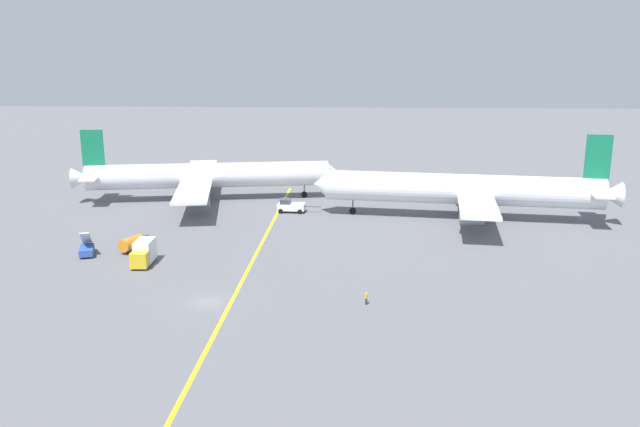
{
  "coord_description": "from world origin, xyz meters",
  "views": [
    {
      "loc": [
        17.45,
        -74.35,
        29.99
      ],
      "look_at": [
        12.42,
        30.21,
        4.0
      ],
      "focal_mm": 36.16,
      "sensor_mm": 36.0,
      "label": 1
    }
  ],
  "objects_px": {
    "airliner_at_gate_left": "(207,176)",
    "gse_catering_truck_tall": "(143,253)",
    "pushback_tug": "(290,206)",
    "airliner_being_pushed": "(463,190)",
    "gse_fuel_bowser_stubby": "(134,243)",
    "ground_crew_marshaller_foreground": "(366,298)",
    "gse_stair_truck_yellow": "(87,249)"
  },
  "relations": [
    {
      "from": "pushback_tug",
      "to": "gse_fuel_bowser_stubby",
      "type": "bearing_deg",
      "value": -129.59
    },
    {
      "from": "gse_stair_truck_yellow",
      "to": "ground_crew_marshaller_foreground",
      "type": "height_order",
      "value": "gse_stair_truck_yellow"
    },
    {
      "from": "gse_catering_truck_tall",
      "to": "ground_crew_marshaller_foreground",
      "type": "height_order",
      "value": "gse_catering_truck_tall"
    },
    {
      "from": "airliner_being_pushed",
      "to": "ground_crew_marshaller_foreground",
      "type": "bearing_deg",
      "value": -113.46
    },
    {
      "from": "airliner_being_pushed",
      "to": "gse_stair_truck_yellow",
      "type": "xyz_separation_m",
      "value": [
        -61.2,
        -25.27,
        -4.55
      ]
    },
    {
      "from": "airliner_at_gate_left",
      "to": "pushback_tug",
      "type": "relative_size",
      "value": 6.51
    },
    {
      "from": "gse_stair_truck_yellow",
      "to": "airliner_being_pushed",
      "type": "bearing_deg",
      "value": 22.43
    },
    {
      "from": "gse_fuel_bowser_stubby",
      "to": "gse_catering_truck_tall",
      "type": "height_order",
      "value": "gse_catering_truck_tall"
    },
    {
      "from": "airliner_at_gate_left",
      "to": "airliner_being_pushed",
      "type": "bearing_deg",
      "value": -15.03
    },
    {
      "from": "airliner_being_pushed",
      "to": "airliner_at_gate_left",
      "type": "bearing_deg",
      "value": 164.97
    },
    {
      "from": "airliner_at_gate_left",
      "to": "gse_catering_truck_tall",
      "type": "height_order",
      "value": "airliner_at_gate_left"
    },
    {
      "from": "airliner_at_gate_left",
      "to": "airliner_being_pushed",
      "type": "xyz_separation_m",
      "value": [
        51.05,
        -13.71,
        0.41
      ]
    },
    {
      "from": "ground_crew_marshaller_foreground",
      "to": "airliner_at_gate_left",
      "type": "bearing_deg",
      "value": 119.46
    },
    {
      "from": "gse_fuel_bowser_stubby",
      "to": "gse_stair_truck_yellow",
      "type": "relative_size",
      "value": 1.06
    },
    {
      "from": "gse_catering_truck_tall",
      "to": "gse_stair_truck_yellow",
      "type": "relative_size",
      "value": 1.2
    },
    {
      "from": "airliner_at_gate_left",
      "to": "gse_stair_truck_yellow",
      "type": "distance_m",
      "value": 40.49
    },
    {
      "from": "airliner_at_gate_left",
      "to": "ground_crew_marshaller_foreground",
      "type": "bearing_deg",
      "value": -60.54
    },
    {
      "from": "pushback_tug",
      "to": "airliner_being_pushed",
      "type": "bearing_deg",
      "value": -6.72
    },
    {
      "from": "pushback_tug",
      "to": "gse_catering_truck_tall",
      "type": "bearing_deg",
      "value": -119.04
    },
    {
      "from": "airliner_being_pushed",
      "to": "pushback_tug",
      "type": "distance_m",
      "value": 33.06
    },
    {
      "from": "gse_catering_truck_tall",
      "to": "ground_crew_marshaller_foreground",
      "type": "bearing_deg",
      "value": -23.47
    },
    {
      "from": "gse_stair_truck_yellow",
      "to": "ground_crew_marshaller_foreground",
      "type": "xyz_separation_m",
      "value": [
        42.39,
        -18.09,
        -0.2
      ]
    },
    {
      "from": "gse_catering_truck_tall",
      "to": "gse_fuel_bowser_stubby",
      "type": "bearing_deg",
      "value": 118.74
    },
    {
      "from": "pushback_tug",
      "to": "gse_catering_truck_tall",
      "type": "height_order",
      "value": "gse_catering_truck_tall"
    },
    {
      "from": "gse_stair_truck_yellow",
      "to": "gse_fuel_bowser_stubby",
      "type": "bearing_deg",
      "value": 20.35
    },
    {
      "from": "airliner_at_gate_left",
      "to": "ground_crew_marshaller_foreground",
      "type": "distance_m",
      "value": 65.68
    },
    {
      "from": "gse_fuel_bowser_stubby",
      "to": "gse_stair_truck_yellow",
      "type": "height_order",
      "value": "gse_stair_truck_yellow"
    },
    {
      "from": "airliner_at_gate_left",
      "to": "gse_fuel_bowser_stubby",
      "type": "relative_size",
      "value": 10.55
    },
    {
      "from": "gse_catering_truck_tall",
      "to": "gse_stair_truck_yellow",
      "type": "bearing_deg",
      "value": 158.04
    },
    {
      "from": "airliner_being_pushed",
      "to": "ground_crew_marshaller_foreground",
      "type": "xyz_separation_m",
      "value": [
        -18.82,
        -43.36,
        -4.75
      ]
    },
    {
      "from": "airliner_at_gate_left",
      "to": "pushback_tug",
      "type": "bearing_deg",
      "value": -28.09
    },
    {
      "from": "airliner_at_gate_left",
      "to": "gse_fuel_bowser_stubby",
      "type": "height_order",
      "value": "airliner_at_gate_left"
    }
  ]
}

